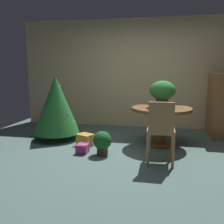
{
  "coord_description": "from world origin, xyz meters",
  "views": [
    {
      "loc": [
        0.48,
        -3.92,
        1.39
      ],
      "look_at": [
        -0.36,
        0.27,
        0.67
      ],
      "focal_mm": 39.9,
      "sensor_mm": 36.0,
      "label": 1
    }
  ],
  "objects_px": {
    "wooden_chair_near": "(161,129)",
    "gift_box_gold": "(85,140)",
    "round_dining_table": "(161,117)",
    "flower_vase": "(163,91)",
    "potted_plant": "(102,142)",
    "gift_box_purple": "(83,148)",
    "wooden_cabinet": "(221,105)",
    "holiday_tree": "(56,105)"
  },
  "relations": [
    {
      "from": "wooden_chair_near",
      "to": "gift_box_gold",
      "type": "xyz_separation_m",
      "value": [
        -1.38,
        0.68,
        -0.44
      ]
    },
    {
      "from": "round_dining_table",
      "to": "flower_vase",
      "type": "xyz_separation_m",
      "value": [
        0.01,
        0.05,
        0.47
      ]
    },
    {
      "from": "potted_plant",
      "to": "round_dining_table",
      "type": "bearing_deg",
      "value": 39.28
    },
    {
      "from": "flower_vase",
      "to": "round_dining_table",
      "type": "bearing_deg",
      "value": -97.82
    },
    {
      "from": "gift_box_purple",
      "to": "wooden_cabinet",
      "type": "height_order",
      "value": "wooden_cabinet"
    },
    {
      "from": "holiday_tree",
      "to": "wooden_cabinet",
      "type": "relative_size",
      "value": 0.97
    },
    {
      "from": "round_dining_table",
      "to": "flower_vase",
      "type": "relative_size",
      "value": 2.24
    },
    {
      "from": "wooden_cabinet",
      "to": "potted_plant",
      "type": "xyz_separation_m",
      "value": [
        -2.18,
        -1.67,
        -0.44
      ]
    },
    {
      "from": "wooden_chair_near",
      "to": "wooden_cabinet",
      "type": "bearing_deg",
      "value": 57.06
    },
    {
      "from": "gift_box_gold",
      "to": "potted_plant",
      "type": "xyz_separation_m",
      "value": [
        0.43,
        -0.44,
        0.12
      ]
    },
    {
      "from": "round_dining_table",
      "to": "potted_plant",
      "type": "height_order",
      "value": "round_dining_table"
    },
    {
      "from": "wooden_chair_near",
      "to": "wooden_cabinet",
      "type": "distance_m",
      "value": 2.27
    },
    {
      "from": "gift_box_purple",
      "to": "wooden_cabinet",
      "type": "distance_m",
      "value": 3.07
    },
    {
      "from": "wooden_chair_near",
      "to": "round_dining_table",
      "type": "bearing_deg",
      "value": 90.0
    },
    {
      "from": "round_dining_table",
      "to": "potted_plant",
      "type": "relative_size",
      "value": 2.75
    },
    {
      "from": "round_dining_table",
      "to": "gift_box_purple",
      "type": "height_order",
      "value": "round_dining_table"
    },
    {
      "from": "flower_vase",
      "to": "holiday_tree",
      "type": "xyz_separation_m",
      "value": [
        -2.08,
        -0.06,
        -0.3
      ]
    },
    {
      "from": "wooden_chair_near",
      "to": "potted_plant",
      "type": "bearing_deg",
      "value": 166.22
    },
    {
      "from": "wooden_chair_near",
      "to": "gift_box_purple",
      "type": "relative_size",
      "value": 4.23
    },
    {
      "from": "wooden_cabinet",
      "to": "potted_plant",
      "type": "height_order",
      "value": "wooden_cabinet"
    },
    {
      "from": "flower_vase",
      "to": "wooden_chair_near",
      "type": "bearing_deg",
      "value": -90.34
    },
    {
      "from": "wooden_cabinet",
      "to": "gift_box_gold",
      "type": "bearing_deg",
      "value": -154.87
    },
    {
      "from": "round_dining_table",
      "to": "wooden_chair_near",
      "type": "bearing_deg",
      "value": -90.0
    },
    {
      "from": "wooden_chair_near",
      "to": "gift_box_purple",
      "type": "bearing_deg",
      "value": 168.7
    },
    {
      "from": "gift_box_purple",
      "to": "wooden_cabinet",
      "type": "relative_size",
      "value": 0.17
    },
    {
      "from": "flower_vase",
      "to": "gift_box_purple",
      "type": "height_order",
      "value": "flower_vase"
    },
    {
      "from": "wooden_chair_near",
      "to": "gift_box_gold",
      "type": "relative_size",
      "value": 2.71
    },
    {
      "from": "flower_vase",
      "to": "holiday_tree",
      "type": "distance_m",
      "value": 2.1
    },
    {
      "from": "flower_vase",
      "to": "wooden_chair_near",
      "type": "distance_m",
      "value": 1.15
    },
    {
      "from": "round_dining_table",
      "to": "wooden_chair_near",
      "type": "xyz_separation_m",
      "value": [
        0.0,
        -1.01,
        0.01
      ]
    },
    {
      "from": "flower_vase",
      "to": "potted_plant",
      "type": "relative_size",
      "value": 1.23
    },
    {
      "from": "holiday_tree",
      "to": "wooden_cabinet",
      "type": "height_order",
      "value": "wooden_cabinet"
    },
    {
      "from": "wooden_cabinet",
      "to": "potted_plant",
      "type": "relative_size",
      "value": 3.31
    },
    {
      "from": "wooden_chair_near",
      "to": "holiday_tree",
      "type": "xyz_separation_m",
      "value": [
        -2.07,
        0.99,
        0.17
      ]
    },
    {
      "from": "round_dining_table",
      "to": "gift_box_gold",
      "type": "relative_size",
      "value": 3.15
    },
    {
      "from": "holiday_tree",
      "to": "gift_box_gold",
      "type": "relative_size",
      "value": 3.68
    },
    {
      "from": "wooden_chair_near",
      "to": "potted_plant",
      "type": "xyz_separation_m",
      "value": [
        -0.95,
        0.23,
        -0.32
      ]
    },
    {
      "from": "round_dining_table",
      "to": "gift_box_gold",
      "type": "distance_m",
      "value": 1.48
    },
    {
      "from": "flower_vase",
      "to": "holiday_tree",
      "type": "bearing_deg",
      "value": -178.21
    },
    {
      "from": "gift_box_purple",
      "to": "wooden_cabinet",
      "type": "bearing_deg",
      "value": 33.0
    },
    {
      "from": "gift_box_purple",
      "to": "gift_box_gold",
      "type": "xyz_separation_m",
      "value": [
        -0.08,
        0.42,
        0.03
      ]
    },
    {
      "from": "gift_box_purple",
      "to": "holiday_tree",
      "type": "bearing_deg",
      "value": 136.95
    }
  ]
}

